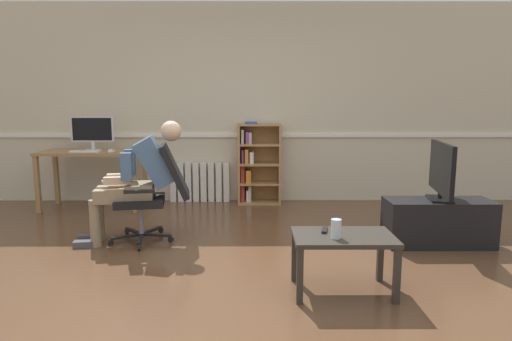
{
  "coord_description": "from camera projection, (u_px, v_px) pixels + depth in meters",
  "views": [
    {
      "loc": [
        0.13,
        -3.42,
        1.37
      ],
      "look_at": [
        0.15,
        0.85,
        0.7
      ],
      "focal_mm": 30.48,
      "sensor_mm": 36.0,
      "label": 1
    }
  ],
  "objects": [
    {
      "name": "drinking_glass",
      "position": [
        336.0,
        229.0,
        3.04
      ],
      "size": [
        0.07,
        0.07,
        0.14
      ],
      "primitive_type": "cylinder",
      "color": "silver",
      "rests_on": "coffee_table"
    },
    {
      "name": "spare_remote",
      "position": [
        325.0,
        230.0,
        3.22
      ],
      "size": [
        0.07,
        0.15,
        0.02
      ],
      "primitive_type": "cube",
      "rotation": [
        0.0,
        0.0,
        2.92
      ],
      "color": "black",
      "rests_on": "coffee_table"
    },
    {
      "name": "bookshelf",
      "position": [
        256.0,
        164.0,
        5.92
      ],
      "size": [
        0.58,
        0.29,
        1.11
      ],
      "color": "#AD7F4C",
      "rests_on": "ground_plane"
    },
    {
      "name": "person_seated",
      "position": [
        138.0,
        177.0,
        4.25
      ],
      "size": [
        1.06,
        0.47,
        1.19
      ],
      "rotation": [
        0.0,
        0.0,
        -1.41
      ],
      "color": "#937F60",
      "rests_on": "ground_plane"
    },
    {
      "name": "ground_plane",
      "position": [
        238.0,
        270.0,
        3.59
      ],
      "size": [
        18.0,
        18.0,
        0.0
      ],
      "primitive_type": "plane",
      "color": "brown"
    },
    {
      "name": "computer_desk",
      "position": [
        92.0,
        159.0,
        5.61
      ],
      "size": [
        1.28,
        0.61,
        0.76
      ],
      "color": "#9E7547",
      "rests_on": "ground_plane"
    },
    {
      "name": "imac_monitor",
      "position": [
        92.0,
        131.0,
        5.63
      ],
      "size": [
        0.55,
        0.14,
        0.43
      ],
      "color": "silver",
      "rests_on": "computer_desk"
    },
    {
      "name": "tv_stand",
      "position": [
        438.0,
        222.0,
        4.2
      ],
      "size": [
        1.01,
        0.39,
        0.44
      ],
      "color": "black",
      "rests_on": "ground_plane"
    },
    {
      "name": "office_chair",
      "position": [
        156.0,
        189.0,
        4.29
      ],
      "size": [
        0.81,
        0.63,
        0.97
      ],
      "rotation": [
        0.0,
        0.0,
        -1.41
      ],
      "color": "black",
      "rests_on": "ground_plane"
    },
    {
      "name": "radiator",
      "position": [
        200.0,
        182.0,
        6.06
      ],
      "size": [
        0.82,
        0.08,
        0.54
      ],
      "color": "white",
      "rests_on": "ground_plane"
    },
    {
      "name": "back_wall",
      "position": [
        244.0,
        104.0,
        6.0
      ],
      "size": [
        12.0,
        0.13,
        2.7
      ],
      "color": "beige",
      "rests_on": "ground_plane"
    },
    {
      "name": "computer_mouse",
      "position": [
        111.0,
        151.0,
        5.47
      ],
      "size": [
        0.06,
        0.1,
        0.03
      ],
      "primitive_type": "cube",
      "color": "white",
      "rests_on": "computer_desk"
    },
    {
      "name": "tv_screen",
      "position": [
        442.0,
        170.0,
        4.12
      ],
      "size": [
        0.25,
        0.82,
        0.55
      ],
      "rotation": [
        0.0,
        0.0,
        1.39
      ],
      "color": "black",
      "rests_on": "tv_stand"
    },
    {
      "name": "coffee_table",
      "position": [
        343.0,
        244.0,
        3.13
      ],
      "size": [
        0.72,
        0.45,
        0.43
      ],
      "color": "#332D28",
      "rests_on": "ground_plane"
    },
    {
      "name": "keyboard",
      "position": [
        85.0,
        151.0,
        5.45
      ],
      "size": [
        0.36,
        0.12,
        0.02
      ],
      "primitive_type": "cube",
      "color": "white",
      "rests_on": "computer_desk"
    }
  ]
}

